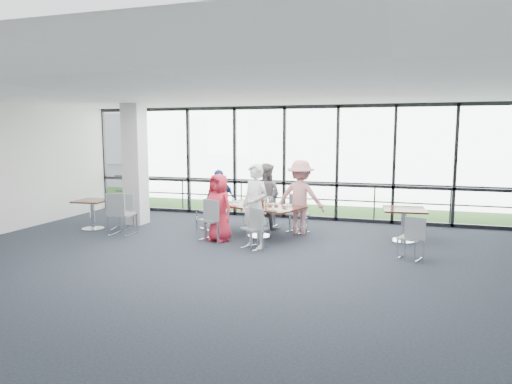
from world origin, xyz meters
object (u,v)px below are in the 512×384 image
(chair_main_nl, at_px, (212,220))
(chair_main_nr, at_px, (254,229))
(chair_spare_la, at_px, (122,214))
(chair_spare_lb, at_px, (120,213))
(chair_spare_r, at_px, (411,238))
(diner_near_right, at_px, (255,206))
(chair_main_fl, at_px, (267,209))
(structural_column, at_px, (135,164))
(side_table_left, at_px, (92,205))
(diner_far_right, at_px, (301,197))
(side_table_right, at_px, (404,213))
(diner_far_left, at_px, (266,196))
(chair_main_end, at_px, (212,210))
(diner_near_left, at_px, (219,208))
(main_table, at_px, (260,210))
(chair_main_fr, at_px, (298,215))
(diner_end, at_px, (220,200))

(chair_main_nl, xyz_separation_m, chair_main_nr, (1.15, -0.43, -0.04))
(chair_spare_la, bearing_deg, chair_spare_lb, 121.68)
(chair_spare_lb, bearing_deg, chair_spare_r, 159.41)
(diner_near_right, distance_m, chair_main_nl, 1.27)
(chair_spare_lb, bearing_deg, chair_main_fl, -171.59)
(structural_column, height_order, side_table_left, structural_column)
(diner_near_right, height_order, diner_far_right, diner_near_right)
(chair_main_nr, height_order, chair_main_fl, chair_main_fl)
(side_table_right, relative_size, diner_far_left, 0.58)
(diner_far_right, distance_m, chair_main_end, 2.29)
(diner_near_left, height_order, chair_main_end, diner_near_left)
(diner_far_left, bearing_deg, diner_far_right, 173.07)
(diner_far_left, xyz_separation_m, chair_main_nl, (-0.80, -1.64, -0.37))
(structural_column, bearing_deg, diner_far_right, 0.54)
(chair_spare_lb, bearing_deg, main_table, 169.65)
(chair_spare_lb, bearing_deg, diner_far_left, -175.39)
(chair_main_fl, distance_m, chair_spare_r, 4.13)
(chair_spare_la, height_order, chair_spare_r, chair_spare_la)
(chair_main_nl, bearing_deg, chair_main_fr, 59.20)
(chair_main_fr, bearing_deg, chair_main_end, 37.86)
(chair_main_nr, relative_size, chair_spare_lb, 1.00)
(side_table_right, height_order, chair_main_fr, chair_main_fr)
(structural_column, height_order, diner_far_right, structural_column)
(chair_main_nl, xyz_separation_m, chair_spare_r, (4.27, -0.31, -0.05))
(chair_main_end, relative_size, chair_spare_lb, 1.13)
(chair_spare_la, bearing_deg, diner_far_left, 24.24)
(main_table, height_order, diner_near_right, diner_near_right)
(structural_column, bearing_deg, side_table_right, -0.44)
(chair_main_fl, bearing_deg, structural_column, 18.46)
(diner_near_right, height_order, diner_end, diner_near_right)
(side_table_left, bearing_deg, chair_main_nl, -3.96)
(diner_far_right, xyz_separation_m, chair_spare_lb, (-4.45, -0.86, -0.46))
(diner_far_right, distance_m, chair_main_fr, 0.47)
(chair_spare_r, bearing_deg, chair_main_nl, -163.35)
(chair_main_fl, distance_m, chair_spare_lb, 3.74)
(chair_spare_lb, bearing_deg, side_table_left, 1.38)
(side_table_right, height_order, diner_far_right, diner_far_right)
(chair_main_fl, bearing_deg, chair_spare_la, 41.58)
(diner_end, bearing_deg, diner_far_left, 144.05)
(diner_far_left, xyz_separation_m, chair_main_fr, (0.89, -0.22, -0.39))
(side_table_left, bearing_deg, diner_far_right, 11.55)
(side_table_left, bearing_deg, chair_main_end, 17.51)
(main_table, height_order, diner_end, diner_end)
(diner_far_left, relative_size, chair_spare_lb, 1.93)
(main_table, bearing_deg, diner_near_left, -117.99)
(chair_spare_r, bearing_deg, diner_near_right, -158.30)
(chair_main_nr, height_order, chair_main_end, chair_main_end)
(side_table_left, relative_size, side_table_right, 0.81)
(diner_near_left, relative_size, chair_main_fr, 1.71)
(side_table_left, relative_size, chair_spare_la, 0.79)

